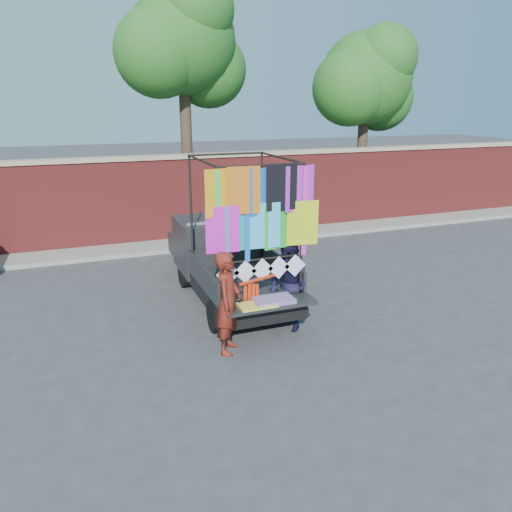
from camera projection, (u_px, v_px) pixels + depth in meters
name	position (u px, v px, depth m)	size (l,w,h in m)	color
ground	(244.00, 338.00, 9.05)	(90.00, 90.00, 0.00)	#38383A
brick_wall	(165.00, 199.00, 14.90)	(30.00, 0.45, 2.61)	maroon
curb	(172.00, 245.00, 14.65)	(30.00, 1.20, 0.12)	gray
tree_mid	(184.00, 46.00, 14.94)	(4.20, 3.30, 7.73)	#38281C
tree_right	(368.00, 82.00, 17.43)	(4.20, 3.30, 6.62)	#38281C
pickup_truck	(222.00, 257.00, 11.08)	(1.97, 4.96, 3.12)	black
woman	(228.00, 303.00, 8.33)	(0.65, 0.43, 1.78)	maroon
man	(289.00, 285.00, 9.20)	(0.84, 0.65, 1.72)	black
streamer_bundle	(255.00, 290.00, 8.69)	(0.86, 0.33, 0.62)	red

